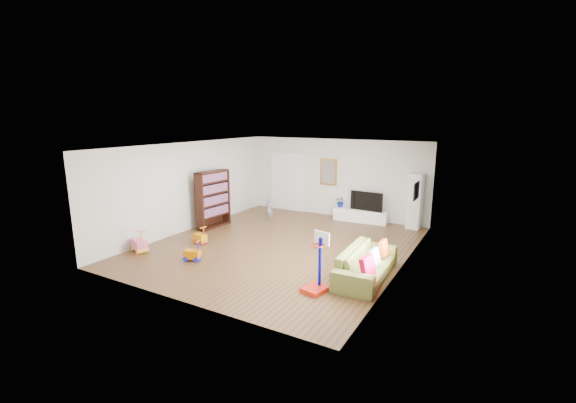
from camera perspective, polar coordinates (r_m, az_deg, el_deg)
The scene contains 25 objects.
floor at distance 10.59m, azimuth -1.08°, elevation -6.50°, with size 6.50×7.50×0.00m, color brown.
ceiling at distance 10.04m, azimuth -1.14°, elevation 8.24°, with size 6.50×7.50×0.00m, color white.
wall_back at distance 13.54m, azimuth 7.05°, elevation 3.47°, with size 6.50×0.00×2.70m, color silver.
wall_front at distance 7.36m, azimuth -16.25°, elevation -4.51°, with size 6.50×0.00×2.70m, color white.
wall_left at distance 12.19m, azimuth -14.37°, elevation 2.19°, with size 0.00×7.50×2.70m, color white.
wall_right at distance 9.05m, azimuth 16.87°, elevation -1.42°, with size 0.00×7.50×2.70m, color white.
navy_accent at distance 10.30m, azimuth 18.74°, elevation 2.93°, with size 0.01×3.20×1.70m, color black.
olive_wainscot at distance 10.60m, azimuth 18.23°, elevation -4.29°, with size 0.01×3.20×1.00m, color brown.
doorway at distance 14.38m, azimuth -0.05°, elevation 2.88°, with size 1.45×0.06×2.10m, color white.
painting_back at distance 13.57m, azimuth 6.03°, elevation 4.37°, with size 0.62×0.06×0.92m, color gold.
artwork_right at distance 10.56m, azimuth 18.49°, elevation 1.51°, with size 0.04×0.56×0.46m, color #7F3F8C.
media_console at distance 13.10m, azimuth 10.71°, elevation -2.05°, with size 1.79×0.45×0.42m, color white.
tall_cabinet at distance 12.58m, azimuth 18.30°, elevation 0.03°, with size 0.41×0.41×1.74m, color white.
bookshelf at distance 12.32m, azimuth -11.04°, elevation 0.32°, with size 0.32×1.23×1.80m, color black.
sofa at distance 8.63m, azimuth 11.54°, elevation -8.94°, with size 2.23×0.87×0.65m, color olive.
basketball_hoop at distance 7.73m, azimuth 4.12°, elevation -9.04°, with size 0.42×0.51×1.22m, color red.
ride_on_yellow at distance 10.94m, azimuth -12.92°, elevation -4.82°, with size 0.37×0.23×0.50m, color orange.
ride_on_orange at distance 9.70m, azimuth -14.03°, elevation -7.10°, with size 0.38×0.23×0.50m, color #D36F00.
ride_on_pink at distance 10.72m, azimuth -21.22°, elevation -5.36°, with size 0.47×0.29×0.63m, color pink.
child at distance 12.97m, azimuth -2.84°, elevation -1.19°, with size 0.28×0.18×0.77m, color slate.
tv at distance 12.95m, azimuth 11.72°, elevation 0.12°, with size 1.10×0.14×0.63m, color black.
vase_plant at distance 13.26m, azimuth 7.83°, elevation -0.02°, with size 0.34×0.29×0.37m, color navy.
pillow_left at distance 7.93m, azimuth 11.71°, elevation -9.44°, with size 0.11×0.41×0.41m, color #B40435.
pillow_center at distance 8.48m, azimuth 12.77°, elevation -8.03°, with size 0.09×0.35×0.35m, color silver.
pillow_right at distance 9.11m, azimuth 14.05°, elevation -6.64°, with size 0.09×0.35×0.35m, color #CA3F0E.
Camera 1 is at (5.13, -8.61, 3.43)m, focal length 24.00 mm.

